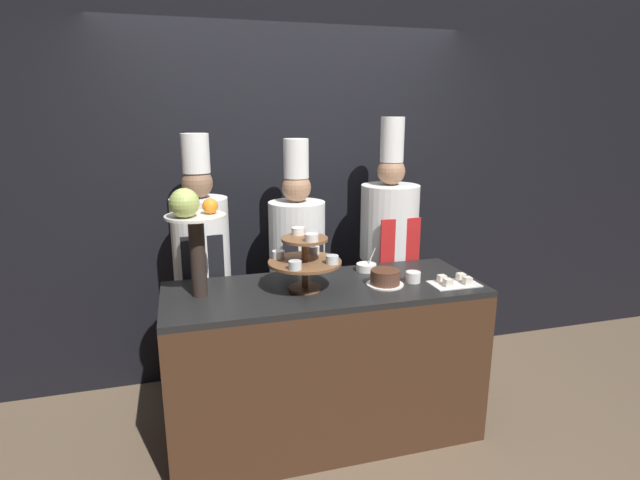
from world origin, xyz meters
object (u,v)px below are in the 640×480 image
(chef_left, at_px, (202,263))
(serving_bowl_far, at_px, (366,267))
(cake_round, at_px, (385,278))
(cup_white, at_px, (413,277))
(chef_center_right, at_px, (389,247))
(chef_center_left, at_px, (297,262))
(tiered_stand, at_px, (305,258))
(fruit_pedestal, at_px, (192,224))
(cake_square_tray, at_px, (454,282))

(chef_left, bearing_deg, serving_bowl_far, -18.86)
(cake_round, xyz_separation_m, cup_white, (0.18, 0.01, -0.01))
(cake_round, height_order, cup_white, cake_round)
(cake_round, relative_size, cup_white, 2.47)
(cup_white, xyz_separation_m, chef_center_right, (0.11, 0.61, 0.01))
(serving_bowl_far, height_order, chef_center_left, chef_center_left)
(tiered_stand, distance_m, fruit_pedestal, 0.63)
(tiered_stand, distance_m, serving_bowl_far, 0.53)
(serving_bowl_far, xyz_separation_m, chef_center_left, (-0.37, 0.34, -0.04))
(tiered_stand, bearing_deg, fruit_pedestal, 175.34)
(chef_left, distance_m, chef_center_left, 0.63)
(fruit_pedestal, height_order, cake_square_tray, fruit_pedestal)
(fruit_pedestal, xyz_separation_m, cup_white, (1.23, -0.09, -0.37))
(tiered_stand, bearing_deg, chef_left, 133.46)
(tiered_stand, relative_size, cake_square_tray, 1.48)
(cup_white, relative_size, serving_bowl_far, 0.58)
(cake_square_tray, relative_size, serving_bowl_far, 1.86)
(chef_left, relative_size, chef_center_right, 0.95)
(tiered_stand, distance_m, cup_white, 0.66)
(serving_bowl_far, bearing_deg, chef_left, 161.14)
(cup_white, bearing_deg, cake_square_tray, -25.94)
(serving_bowl_far, relative_size, chef_center_right, 0.08)
(chef_center_left, bearing_deg, chef_center_right, 0.01)
(serving_bowl_far, height_order, chef_left, chef_left)
(chef_left, xyz_separation_m, chef_center_right, (1.28, 0.00, 0.01))
(cake_round, bearing_deg, chef_center_left, 121.23)
(fruit_pedestal, xyz_separation_m, chef_left, (0.05, 0.52, -0.37))
(tiered_stand, relative_size, cake_round, 1.92)
(cake_round, bearing_deg, chef_left, 148.26)
(fruit_pedestal, bearing_deg, cake_square_tray, -7.82)
(fruit_pedestal, xyz_separation_m, chef_center_left, (0.68, 0.52, -0.42))
(tiered_stand, bearing_deg, chef_center_right, 37.04)
(fruit_pedestal, height_order, chef_left, chef_left)
(cup_white, relative_size, cake_square_tray, 0.31)
(cup_white, bearing_deg, fruit_pedestal, 175.59)
(tiered_stand, xyz_separation_m, cake_round, (0.46, -0.05, -0.14))
(cake_square_tray, bearing_deg, cup_white, 154.06)
(tiered_stand, relative_size, chef_center_right, 0.22)
(fruit_pedestal, xyz_separation_m, chef_center_right, (1.34, 0.52, -0.36))
(cup_white, xyz_separation_m, chef_left, (-1.18, 0.61, -0.00))
(chef_left, height_order, chef_center_right, chef_center_right)
(cup_white, xyz_separation_m, serving_bowl_far, (-0.19, 0.27, -0.01))
(cup_white, bearing_deg, serving_bowl_far, 124.35)
(cake_round, height_order, cake_square_tray, cake_round)
(fruit_pedestal, relative_size, cake_round, 2.81)
(cake_round, bearing_deg, fruit_pedestal, 174.57)
(chef_center_right, bearing_deg, cake_square_tray, -81.71)
(tiered_stand, xyz_separation_m, chef_center_left, (0.09, 0.57, -0.20))
(cup_white, height_order, serving_bowl_far, serving_bowl_far)
(tiered_stand, distance_m, chef_center_left, 0.61)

